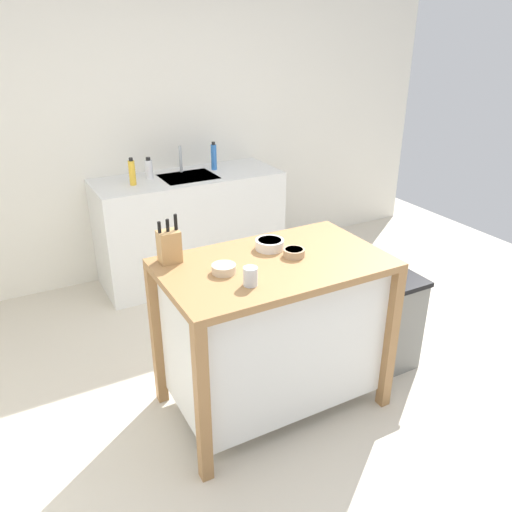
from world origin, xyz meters
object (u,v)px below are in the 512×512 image
at_px(bowl_ceramic_small, 294,252).
at_px(bottle_hand_soap, 214,157).
at_px(bowl_ceramic_wide, 270,244).
at_px(bottle_spray_cleaner, 149,169).
at_px(sink_faucet, 181,159).
at_px(bottle_dish_soap, 132,172).
at_px(kitchen_island, 273,328).
at_px(drinking_cup, 251,277).
at_px(trash_bin, 390,324).
at_px(bowl_stoneware_deep, 224,268).
at_px(knife_block, 169,246).

distance_m(bowl_ceramic_small, bottle_hand_soap, 1.90).
xyz_separation_m(bowl_ceramic_wide, bottle_spray_cleaner, (-0.14, 1.71, 0.04)).
relative_size(sink_faucet, bottle_dish_soap, 1.03).
height_order(bowl_ceramic_wide, bottle_dish_soap, bottle_dish_soap).
bearing_deg(bottle_spray_cleaner, bowl_ceramic_small, -83.73).
bearing_deg(kitchen_island, bottle_dish_soap, 97.99).
xyz_separation_m(drinking_cup, trash_bin, (1.07, 0.13, -0.65)).
relative_size(bowl_stoneware_deep, drinking_cup, 1.32).
relative_size(bowl_ceramic_wide, bottle_spray_cleaner, 0.91).
xyz_separation_m(sink_faucet, bottle_spray_cleaner, (-0.30, -0.07, -0.03)).
relative_size(bowl_ceramic_small, sink_faucet, 0.53).
bearing_deg(bottle_dish_soap, knife_block, -98.87).
height_order(bowl_stoneware_deep, bottle_spray_cleaner, bottle_spray_cleaner).
bearing_deg(bottle_hand_soap, sink_faucet, 167.63).
height_order(kitchen_island, bottle_spray_cleaner, bottle_spray_cleaner).
bearing_deg(bowl_ceramic_wide, bowl_ceramic_small, -65.52).
relative_size(drinking_cup, sink_faucet, 0.42).
relative_size(kitchen_island, knife_block, 4.71).
distance_m(kitchen_island, knife_block, 0.74).
height_order(bottle_spray_cleaner, bottle_hand_soap, bottle_hand_soap).
bearing_deg(bowl_ceramic_wide, bowl_stoneware_deep, -157.08).
distance_m(drinking_cup, bottle_hand_soap, 2.17).
bearing_deg(bowl_stoneware_deep, bowl_ceramic_small, 0.19).
xyz_separation_m(kitchen_island, bowl_ceramic_wide, (0.06, 0.15, 0.44)).
relative_size(trash_bin, bottle_spray_cleaner, 3.64).
relative_size(knife_block, bottle_dish_soap, 1.19).
relative_size(trash_bin, bottle_dish_soap, 2.95).
xyz_separation_m(bowl_ceramic_wide, bowl_stoneware_deep, (-0.35, -0.15, -0.01)).
bearing_deg(bottle_spray_cleaner, bottle_dish_soap, -146.08).
relative_size(trash_bin, bottle_hand_soap, 2.67).
height_order(bowl_stoneware_deep, bottle_dish_soap, bottle_dish_soap).
distance_m(sink_faucet, bottle_hand_soap, 0.28).
height_order(sink_faucet, bottle_spray_cleaner, sink_faucet).
xyz_separation_m(kitchen_island, bowl_stoneware_deep, (-0.29, 0.00, 0.43)).
bearing_deg(bottle_dish_soap, trash_bin, -58.92).
relative_size(bowl_ceramic_wide, sink_faucet, 0.72).
xyz_separation_m(drinking_cup, bottle_spray_cleaner, (0.15, 2.04, 0.02)).
distance_m(bowl_ceramic_small, sink_faucet, 1.93).
distance_m(kitchen_island, bowl_ceramic_small, 0.45).
bearing_deg(bottle_hand_soap, bowl_stoneware_deep, -112.80).
distance_m(bowl_ceramic_small, bottle_dish_soap, 1.79).
bearing_deg(bowl_ceramic_small, bottle_dish_soap, 102.02).
bearing_deg(bottle_dish_soap, bowl_ceramic_small, -77.98).
relative_size(kitchen_island, bottle_dish_soap, 5.61).
relative_size(bowl_ceramic_small, bottle_dish_soap, 0.54).
height_order(bowl_ceramic_small, trash_bin, bowl_ceramic_small).
xyz_separation_m(bowl_stoneware_deep, bowl_ceramic_small, (0.41, 0.00, -0.00)).
xyz_separation_m(bowl_ceramic_small, bottle_hand_soap, (0.37, 1.86, 0.07)).
relative_size(kitchen_island, drinking_cup, 12.97).
distance_m(drinking_cup, bottle_dish_soap, 1.93).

